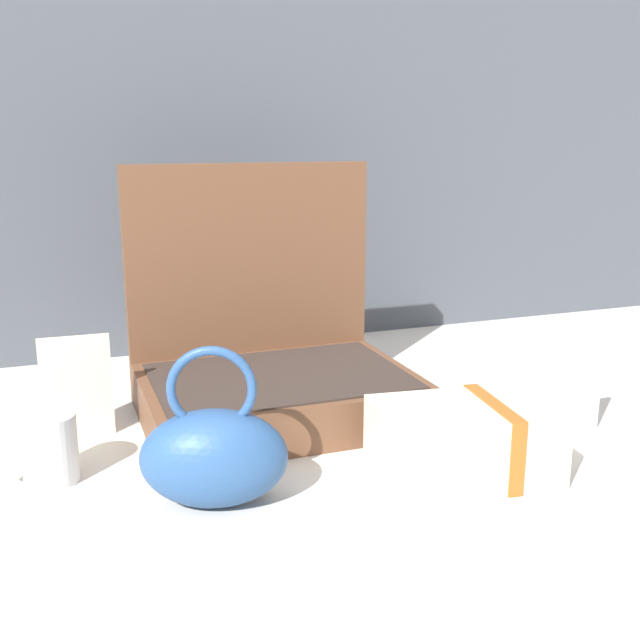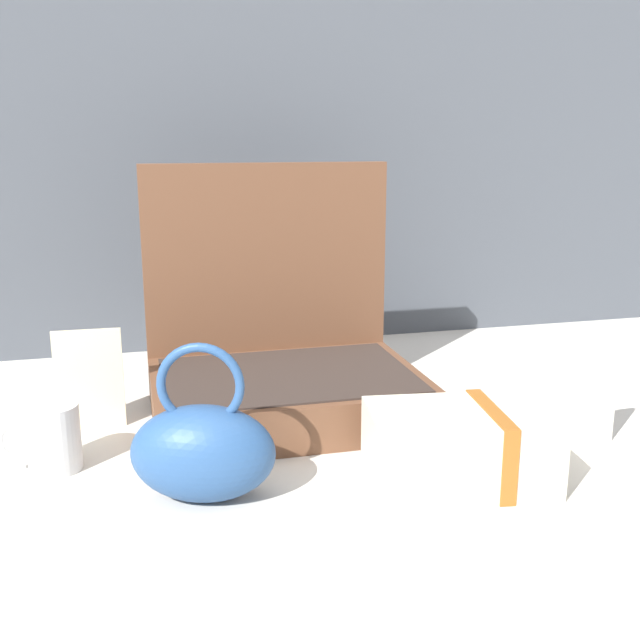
% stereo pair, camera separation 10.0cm
% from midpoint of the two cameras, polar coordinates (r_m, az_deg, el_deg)
% --- Properties ---
extents(ground_plane, '(6.00, 6.00, 0.00)m').
position_cam_midpoint_polar(ground_plane, '(1.09, -2.22, -9.48)').
color(ground_plane, beige).
extents(open_suitcase, '(0.41, 0.32, 0.39)m').
position_cam_midpoint_polar(open_suitcase, '(1.20, -6.22, -3.02)').
color(open_suitcase, brown).
rests_on(open_suitcase, ground_plane).
extents(teal_pouch_handbag, '(0.20, 0.15, 0.20)m').
position_cam_midpoint_polar(teal_pouch_handbag, '(0.91, -11.23, -10.05)').
color(teal_pouch_handbag, '#284C7F').
rests_on(teal_pouch_handbag, ground_plane).
extents(cream_toiletry_bag, '(0.24, 0.17, 0.10)m').
position_cam_midpoint_polar(cream_toiletry_bag, '(0.99, 8.14, -9.11)').
color(cream_toiletry_bag, beige).
rests_on(cream_toiletry_bag, ground_plane).
extents(coffee_mug, '(0.11, 0.07, 0.09)m').
position_cam_midpoint_polar(coffee_mug, '(1.04, -22.66, -9.06)').
color(coffee_mug, silver).
rests_on(coffee_mug, ground_plane).
extents(info_card_left, '(0.11, 0.01, 0.13)m').
position_cam_midpoint_polar(info_card_left, '(1.14, 15.98, -5.37)').
color(info_card_left, silver).
rests_on(info_card_left, ground_plane).
extents(poster_card_right, '(0.10, 0.01, 0.15)m').
position_cam_midpoint_polar(poster_card_right, '(1.16, -20.38, -4.85)').
color(poster_card_right, beige).
rests_on(poster_card_right, ground_plane).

